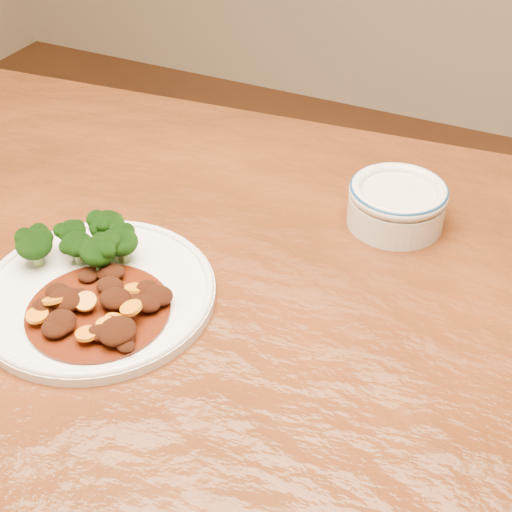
% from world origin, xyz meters
% --- Properties ---
extents(dining_table, '(1.57, 1.03, 0.75)m').
position_xyz_m(dining_table, '(0.00, 0.00, 0.67)').
color(dining_table, '#5E2A10').
rests_on(dining_table, ground).
extents(dinner_plate, '(0.26, 0.26, 0.02)m').
position_xyz_m(dinner_plate, '(-0.09, -0.04, 0.76)').
color(dinner_plate, white).
rests_on(dinner_plate, dining_table).
extents(broccoli_florets, '(0.13, 0.11, 0.05)m').
position_xyz_m(broccoli_florets, '(-0.13, 0.00, 0.79)').
color(broccoli_florets, '#779C50').
rests_on(broccoli_florets, dinner_plate).
extents(mince_stew, '(0.15, 0.15, 0.03)m').
position_xyz_m(mince_stew, '(-0.07, -0.07, 0.77)').
color(mince_stew, '#4F1708').
rests_on(mince_stew, dinner_plate).
extents(dip_bowl, '(0.12, 0.12, 0.06)m').
position_xyz_m(dip_bowl, '(0.16, 0.24, 0.78)').
color(dip_bowl, beige).
rests_on(dip_bowl, dining_table).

